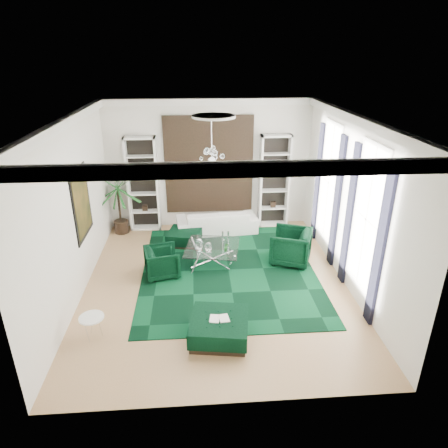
{
  "coord_description": "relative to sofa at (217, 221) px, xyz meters",
  "views": [
    {
      "loc": [
        -0.41,
        -8.02,
        5.0
      ],
      "look_at": [
        0.23,
        0.5,
        1.28
      ],
      "focal_mm": 32.0,
      "sensor_mm": 36.0,
      "label": 1
    }
  ],
  "objects": [
    {
      "name": "tapestry",
      "position": [
        -0.19,
        0.59,
        1.56
      ],
      "size": [
        2.5,
        0.06,
        2.8
      ],
      "primitive_type": "cube",
      "color": "black",
      "rests_on": "wall_back"
    },
    {
      "name": "table_plant",
      "position": [
        0.11,
        -2.15,
        0.22
      ],
      "size": [
        0.15,
        0.14,
        0.22
      ],
      "primitive_type": "imported",
      "rotation": [
        0.0,
        0.0,
        -0.36
      ],
      "color": "#19591E",
      "rests_on": "coffee_table"
    },
    {
      "name": "curtain_far_a",
      "position": [
        2.77,
        -2.15,
        1.31
      ],
      "size": [
        0.07,
        0.3,
        3.25
      ],
      "primitive_type": "cube",
      "color": "black",
      "rests_on": "floor"
    },
    {
      "name": "curtain_near_b",
      "position": [
        2.77,
        -2.99,
        1.31
      ],
      "size": [
        0.07,
        0.3,
        3.25
      ],
      "primitive_type": "cube",
      "color": "black",
      "rests_on": "floor"
    },
    {
      "name": "ottoman_side",
      "position": [
        -0.94,
        -0.73,
        -0.15
      ],
      "size": [
        1.05,
        1.05,
        0.39
      ],
      "primitive_type": "cube",
      "rotation": [
        0.0,
        0.0,
        -0.22
      ],
      "color": "black",
      "rests_on": "floor"
    },
    {
      "name": "ceiling",
      "position": [
        -0.19,
        -2.87,
        3.47
      ],
      "size": [
        6.0,
        7.0,
        0.02
      ],
      "primitive_type": "cube",
      "color": "white",
      "rests_on": "ground"
    },
    {
      "name": "window_far",
      "position": [
        2.8,
        -1.37,
        1.56
      ],
      "size": [
        0.03,
        1.1,
        2.9
      ],
      "primitive_type": "cube",
      "color": "white",
      "rests_on": "wall_right"
    },
    {
      "name": "crown_molding",
      "position": [
        -0.19,
        -2.87,
        3.36
      ],
      "size": [
        6.0,
        7.0,
        0.18
      ],
      "primitive_type": null,
      "color": "white",
      "rests_on": "ceiling"
    },
    {
      "name": "coffee_table",
      "position": [
        -0.22,
        -1.88,
        -0.12
      ],
      "size": [
        1.52,
        1.52,
        0.45
      ],
      "primitive_type": null,
      "rotation": [
        0.0,
        0.0,
        -0.17
      ],
      "color": "white",
      "rests_on": "floor"
    },
    {
      "name": "rug",
      "position": [
        0.15,
        -2.31,
        -0.33
      ],
      "size": [
        4.2,
        5.0,
        0.02
      ],
      "primitive_type": "cube",
      "color": "black",
      "rests_on": "floor"
    },
    {
      "name": "armchair_left",
      "position": [
        -1.45,
        -2.41,
        0.02
      ],
      "size": [
        0.93,
        0.92,
        0.72
      ],
      "primitive_type": "imported",
      "rotation": [
        0.0,
        0.0,
        1.79
      ],
      "color": "black",
      "rests_on": "floor"
    },
    {
      "name": "ceiling_medallion",
      "position": [
        -0.19,
        -2.57,
        3.43
      ],
      "size": [
        0.9,
        0.9,
        0.05
      ],
      "primitive_type": "cylinder",
      "color": "white",
      "rests_on": "ceiling"
    },
    {
      "name": "curtain_near_a",
      "position": [
        2.77,
        -4.55,
        1.31
      ],
      "size": [
        0.07,
        0.3,
        3.25
      ],
      "primitive_type": "cube",
      "color": "black",
      "rests_on": "floor"
    },
    {
      "name": "floor",
      "position": [
        -0.19,
        -2.87,
        -0.35
      ],
      "size": [
        6.0,
        7.0,
        0.02
      ],
      "primitive_type": "cube",
      "color": "tan",
      "rests_on": "ground"
    },
    {
      "name": "shelving_left",
      "position": [
        -2.14,
        0.44,
        1.06
      ],
      "size": [
        0.9,
        0.38,
        2.8
      ],
      "primitive_type": null,
      "color": "white",
      "rests_on": "floor"
    },
    {
      "name": "palm",
      "position": [
        -2.84,
        0.17,
        0.78
      ],
      "size": [
        1.67,
        1.67,
        2.25
      ],
      "primitive_type": null,
      "rotation": [
        0.0,
        0.0,
        0.21
      ],
      "color": "#19591E",
      "rests_on": "floor"
    },
    {
      "name": "side_table",
      "position": [
        -2.6,
        -4.63,
        -0.12
      ],
      "size": [
        0.54,
        0.54,
        0.45
      ],
      "primitive_type": "cylinder",
      "rotation": [
        0.0,
        0.0,
        -0.19
      ],
      "color": "white",
      "rests_on": "floor"
    },
    {
      "name": "painting",
      "position": [
        -3.16,
        -2.27,
        1.51
      ],
      "size": [
        0.04,
        1.3,
        1.6
      ],
      "primitive_type": "cube",
      "color": "black",
      "rests_on": "wall_left"
    },
    {
      "name": "wall_left",
      "position": [
        -3.2,
        -2.87,
        1.56
      ],
      "size": [
        0.02,
        7.0,
        3.8
      ],
      "primitive_type": "cube",
      "color": "silver",
      "rests_on": "ground"
    },
    {
      "name": "wall_right",
      "position": [
        2.82,
        -2.87,
        1.56
      ],
      "size": [
        0.02,
        7.0,
        3.8
      ],
      "primitive_type": "cube",
      "color": "silver",
      "rests_on": "ground"
    },
    {
      "name": "sofa",
      "position": [
        0.0,
        0.0,
        0.0
      ],
      "size": [
        2.44,
        1.17,
        0.69
      ],
      "primitive_type": "imported",
      "rotation": [
        0.0,
        0.0,
        3.25
      ],
      "color": "white",
      "rests_on": "floor"
    },
    {
      "name": "window_near",
      "position": [
        2.8,
        -3.77,
        1.56
      ],
      "size": [
        0.03,
        1.1,
        2.9
      ],
      "primitive_type": "cube",
      "color": "white",
      "rests_on": "wall_right"
    },
    {
      "name": "wall_front",
      "position": [
        -0.19,
        -6.38,
        1.56
      ],
      "size": [
        6.0,
        0.02,
        3.8
      ],
      "primitive_type": "cube",
      "color": "silver",
      "rests_on": "ground"
    },
    {
      "name": "armchair_right",
      "position": [
        1.77,
        -1.99,
        0.1
      ],
      "size": [
        1.25,
        1.23,
        0.88
      ],
      "primitive_type": "imported",
      "rotation": [
        0.0,
        0.0,
        -1.94
      ],
      "color": "black",
      "rests_on": "floor"
    },
    {
      "name": "wall_back",
      "position": [
        -0.19,
        0.64,
        1.56
      ],
      "size": [
        6.0,
        0.02,
        3.8
      ],
      "primitive_type": "cube",
      "color": "silver",
      "rests_on": "ground"
    },
    {
      "name": "curtain_far_b",
      "position": [
        2.77,
        -0.59,
        1.31
      ],
      "size": [
        0.07,
        0.3,
        3.25
      ],
      "primitive_type": "cube",
      "color": "black",
      "rests_on": "floor"
    },
    {
      "name": "book",
      "position": [
        -0.23,
        -4.81,
        0.1
      ],
      "size": [
        0.37,
        0.25,
        0.03
      ],
      "primitive_type": "cube",
      "color": "white",
      "rests_on": "ottoman_front"
    },
    {
      "name": "ottoman_front",
      "position": [
        -0.23,
        -4.81,
        -0.13
      ],
      "size": [
        1.21,
        1.21,
        0.43
      ],
      "primitive_type": "cube",
      "rotation": [
        0.0,
        0.0,
        -0.15
      ],
      "color": "black",
      "rests_on": "floor"
    },
    {
      "name": "shelving_right",
      "position": [
        1.76,
        0.44,
        1.06
      ],
      "size": [
        0.9,
        0.38,
        2.8
      ],
      "primitive_type": null,
      "color": "white",
      "rests_on": "floor"
    },
    {
      "name": "chandelier",
      "position": [
        -0.24,
        -2.62,
        2.51
      ],
      "size": [
        0.93,
        0.93,
        0.64
      ],
      "primitive_type": null,
      "rotation": [
        0.0,
        0.0,
        0.4
      ],
      "color": "white",
      "rests_on": "ceiling"
    }
  ]
}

